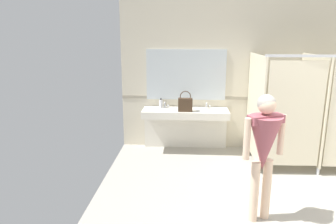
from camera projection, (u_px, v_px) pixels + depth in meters
name	position (u px, v px, depth m)	size (l,w,h in m)	color
wall_back	(278.00, 76.00, 6.26)	(6.32, 0.12, 2.98)	beige
wall_back_tile_band	(277.00, 99.00, 6.31)	(6.32, 0.01, 0.06)	#9E937F
vanity_counter	(185.00, 120.00, 6.32)	(1.70, 0.55, 0.97)	silver
mirror_panel	(186.00, 75.00, 6.30)	(1.60, 0.02, 1.01)	silver
person_standing	(264.00, 143.00, 3.79)	(0.53, 0.52, 1.62)	beige
handbag	(185.00, 104.00, 6.02)	(0.27, 0.12, 0.40)	#3F2D1E
soap_dispenser	(161.00, 104.00, 6.36)	(0.07, 0.07, 0.19)	white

